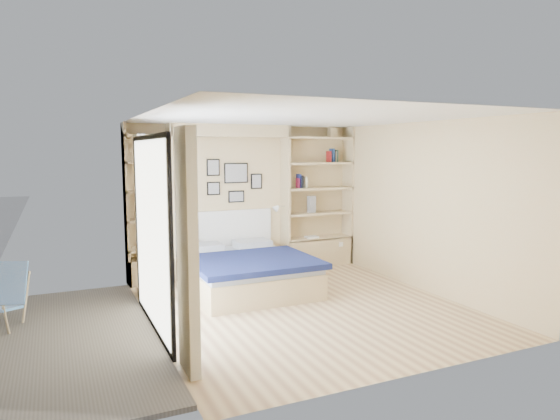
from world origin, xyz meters
name	(u,v)px	position (x,y,z in m)	size (l,w,h in m)	color
ground	(303,306)	(0.00, 0.00, 0.00)	(4.50, 4.50, 0.00)	#D4B885
room_shell	(237,215)	(-0.39, 1.52, 1.08)	(4.50, 4.50, 4.50)	#CDB480
bed	(244,270)	(-0.41, 1.16, 0.28)	(1.78, 2.18, 1.07)	tan
photo_gallery	(219,179)	(-0.45, 2.22, 1.60)	(1.48, 0.02, 0.82)	black
reading_lamps	(232,210)	(-0.30, 2.00, 1.10)	(1.92, 0.12, 0.15)	silver
shelf_decor	(302,173)	(1.03, 2.07, 1.69)	(3.44, 0.23, 2.03)	#A21D49
deck_chair	(1,297)	(-3.60, 0.81, 0.36)	(0.68, 0.86, 0.76)	tan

